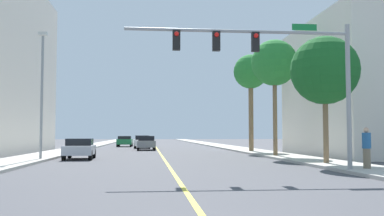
% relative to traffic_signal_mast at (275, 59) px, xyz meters
% --- Properties ---
extents(ground, '(192.00, 192.00, 0.00)m').
position_rel_traffic_signal_mast_xyz_m(ground, '(-4.31, 29.55, -4.90)').
color(ground, '#47474C').
extents(sidewalk_left, '(3.01, 168.00, 0.15)m').
position_rel_traffic_signal_mast_xyz_m(sidewalk_left, '(-13.01, 29.55, -4.82)').
color(sidewalk_left, '#B2ADA3').
rests_on(sidewalk_left, ground).
extents(sidewalk_right, '(3.01, 168.00, 0.15)m').
position_rel_traffic_signal_mast_xyz_m(sidewalk_right, '(4.39, 29.55, -4.82)').
color(sidewalk_right, '#B2ADA3').
rests_on(sidewalk_right, ground).
extents(lane_marking_center, '(0.16, 144.00, 0.01)m').
position_rel_traffic_signal_mast_xyz_m(lane_marking_center, '(-4.31, 29.55, -4.89)').
color(lane_marking_center, yellow).
rests_on(lane_marking_center, ground).
extents(building_right_near, '(11.36, 14.06, 10.36)m').
position_rel_traffic_signal_mast_xyz_m(building_right_near, '(12.59, 14.03, 0.28)').
color(building_right_near, silver).
rests_on(building_right_near, ground).
extents(traffic_signal_mast, '(9.81, 0.36, 6.33)m').
position_rel_traffic_signal_mast_xyz_m(traffic_signal_mast, '(0.00, 0.00, 0.00)').
color(traffic_signal_mast, gray).
rests_on(traffic_signal_mast, sidewalk_right).
extents(street_lamp, '(0.56, 0.28, 7.93)m').
position_rel_traffic_signal_mast_xyz_m(street_lamp, '(-12.00, 9.87, -0.36)').
color(street_lamp, gray).
rests_on(street_lamp, sidewalk_left).
extents(palm_near, '(3.64, 3.64, 6.72)m').
position_rel_traffic_signal_mast_xyz_m(palm_near, '(3.95, 4.11, 0.13)').
color(palm_near, brown).
rests_on(palm_near, sidewalk_right).
extents(palm_mid, '(3.34, 3.34, 8.35)m').
position_rel_traffic_signal_mast_xyz_m(palm_mid, '(3.71, 12.52, 1.87)').
color(palm_mid, brown).
rests_on(palm_mid, sidewalk_right).
extents(palm_far, '(3.13, 3.13, 8.80)m').
position_rel_traffic_signal_mast_xyz_m(palm_far, '(3.96, 20.92, 2.33)').
color(palm_far, brown).
rests_on(palm_far, sidewalk_right).
extents(car_gray, '(1.93, 4.38, 1.47)m').
position_rel_traffic_signal_mast_xyz_m(car_gray, '(-5.52, 27.89, -4.14)').
color(car_gray, slate).
rests_on(car_gray, ground).
extents(car_silver, '(1.98, 3.87, 1.37)m').
position_rel_traffic_signal_mast_xyz_m(car_silver, '(-9.89, 11.59, -4.17)').
color(car_silver, '#BCBCC1').
rests_on(car_silver, ground).
extents(car_green, '(1.98, 4.25, 1.41)m').
position_rel_traffic_signal_mast_xyz_m(car_green, '(-8.37, 40.61, -4.16)').
color(car_green, '#196638').
rests_on(car_green, ground).
extents(car_white, '(1.98, 4.36, 1.50)m').
position_rel_traffic_signal_mast_xyz_m(car_white, '(-6.04, 33.96, -4.13)').
color(car_white, white).
rests_on(car_white, ground).
extents(pedestrian, '(0.38, 0.38, 1.81)m').
position_rel_traffic_signal_mast_xyz_m(pedestrian, '(4.24, 0.35, -3.84)').
color(pedestrian, '#726651').
rests_on(pedestrian, sidewalk_right).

